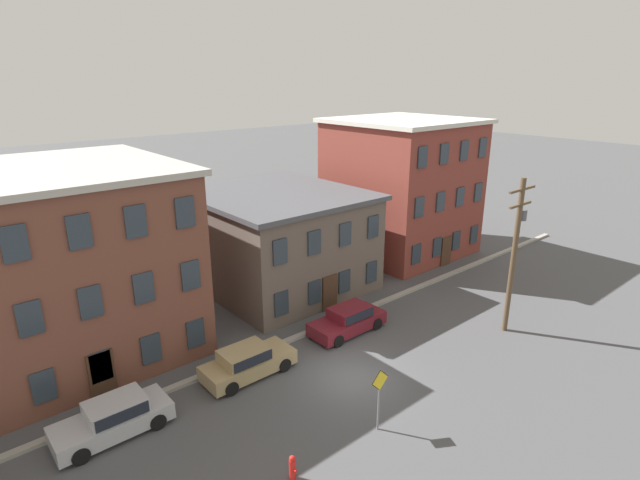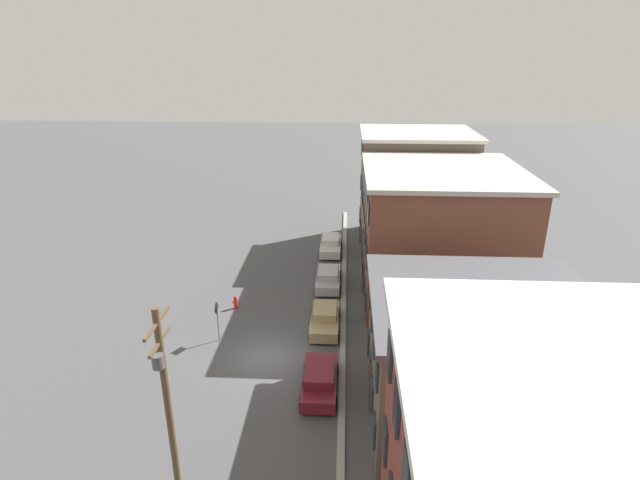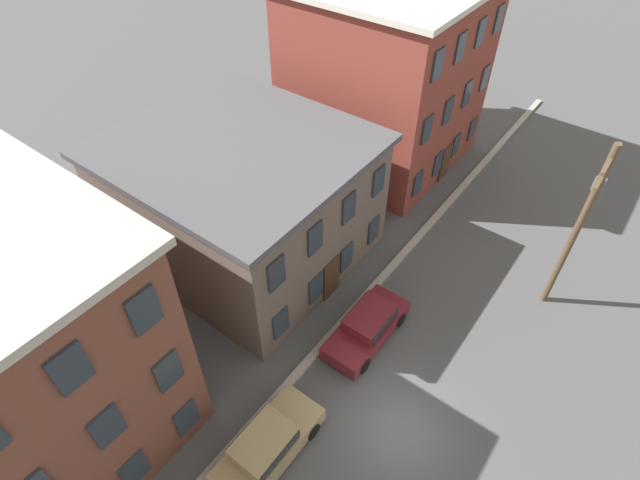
{
  "view_description": "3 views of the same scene",
  "coord_description": "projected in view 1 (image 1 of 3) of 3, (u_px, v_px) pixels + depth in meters",
  "views": [
    {
      "loc": [
        -14.21,
        -14.32,
        13.41
      ],
      "look_at": [
        0.48,
        2.92,
        5.9
      ],
      "focal_mm": 28.0,
      "sensor_mm": 36.0,
      "label": 1
    },
    {
      "loc": [
        24.84,
        4.49,
        17.15
      ],
      "look_at": [
        -2.0,
        3.07,
        6.8
      ],
      "focal_mm": 28.0,
      "sensor_mm": 36.0,
      "label": 2
    },
    {
      "loc": [
        -8.66,
        -2.81,
        18.2
      ],
      "look_at": [
        1.78,
        5.05,
        5.61
      ],
      "focal_mm": 28.0,
      "sensor_mm": 36.0,
      "label": 3
    }
  ],
  "objects": [
    {
      "name": "utility_pole",
      "position": [
        515.0,
        248.0,
        26.11
      ],
      "size": [
        2.4,
        0.44,
        8.53
      ],
      "color": "brown",
      "rests_on": "ground_plane"
    },
    {
      "name": "car_maroon",
      "position": [
        348.0,
        319.0,
        27.21
      ],
      "size": [
        4.4,
        1.92,
        1.43
      ],
      "color": "maroon",
      "rests_on": "ground_plane"
    },
    {
      "name": "caution_sign",
      "position": [
        379.0,
        390.0,
        19.29
      ],
      "size": [
        0.91,
        0.08,
        2.73
      ],
      "color": "slate",
      "rests_on": "ground_plane"
    },
    {
      "name": "car_tan",
      "position": [
        247.0,
        361.0,
        23.2
      ],
      "size": [
        4.4,
        1.92,
        1.43
      ],
      "color": "tan",
      "rests_on": "ground_plane"
    },
    {
      "name": "kerb_strip",
      "position": [
        294.0,
        338.0,
        26.54
      ],
      "size": [
        56.0,
        0.36,
        0.16
      ],
      "primitive_type": "cube",
      "color": "#9E998E",
      "rests_on": "ground_plane"
    },
    {
      "name": "ground_plane",
      "position": [
        353.0,
        377.0,
        23.32
      ],
      "size": [
        200.0,
        200.0,
        0.0
      ],
      "primitive_type": "plane",
      "color": "#4C4C4F"
    },
    {
      "name": "apartment_annex",
      "position": [
        401.0,
        186.0,
        38.69
      ],
      "size": [
        9.79,
        9.58,
        10.33
      ],
      "color": "brown",
      "rests_on": "ground_plane"
    },
    {
      "name": "car_silver",
      "position": [
        114.0,
        417.0,
        19.42
      ],
      "size": [
        4.4,
        1.92,
        1.43
      ],
      "color": "#B7B7BC",
      "rests_on": "ground_plane"
    },
    {
      "name": "fire_hydrant",
      "position": [
        292.0,
        467.0,
        17.29
      ],
      "size": [
        0.24,
        0.34,
        0.96
      ],
      "color": "red",
      "rests_on": "ground_plane"
    },
    {
      "name": "apartment_midblock",
      "position": [
        56.0,
        263.0,
        24.23
      ],
      "size": [
        11.65,
        11.05,
        9.4
      ],
      "color": "brown",
      "rests_on": "ground_plane"
    },
    {
      "name": "apartment_far",
      "position": [
        277.0,
        239.0,
        32.74
      ],
      "size": [
        9.94,
        10.87,
        6.32
      ],
      "color": "#66564C",
      "rests_on": "ground_plane"
    }
  ]
}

